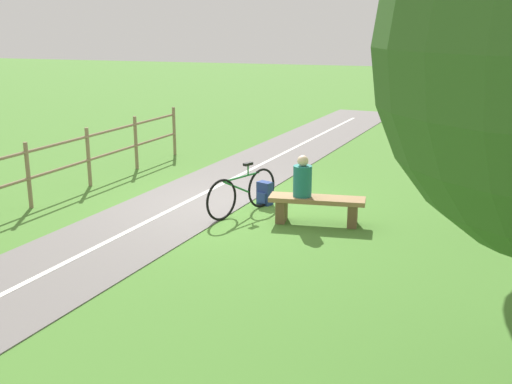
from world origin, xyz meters
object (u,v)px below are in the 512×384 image
(bicycle, at_px, (242,193))
(person_seated, at_px, (302,179))
(backpack, at_px, (265,193))
(bench, at_px, (317,205))

(bicycle, bearing_deg, person_seated, 104.37)
(bicycle, distance_m, backpack, 0.73)
(bench, height_order, backpack, bench)
(backpack, bearing_deg, bicycle, 72.17)
(person_seated, relative_size, bicycle, 0.43)
(bicycle, height_order, backpack, bicycle)
(bench, distance_m, backpack, 1.47)
(bench, bearing_deg, backpack, -40.68)
(bench, xyz_separation_m, person_seated, (0.26, 0.03, 0.46))
(person_seated, height_order, backpack, person_seated)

